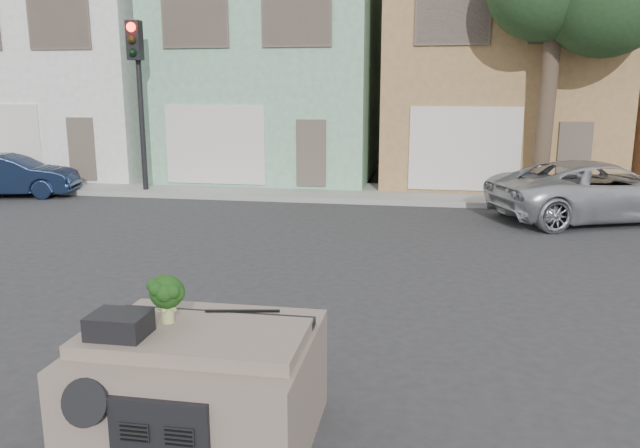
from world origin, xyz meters
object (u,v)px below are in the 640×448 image
(navy_sedan, at_px, (12,196))
(traffic_signal, at_px, (140,109))
(silver_pickup, at_px, (595,220))
(broccoli, at_px, (167,298))

(navy_sedan, bearing_deg, traffic_signal, -90.00)
(silver_pickup, bearing_deg, broccoli, 128.51)
(traffic_signal, bearing_deg, silver_pickup, -7.10)
(silver_pickup, bearing_deg, navy_sedan, 66.61)
(broccoli, bearing_deg, traffic_signal, 116.40)
(silver_pickup, relative_size, broccoli, 11.62)
(silver_pickup, xyz_separation_m, traffic_signal, (-12.54, 1.56, 2.55))
(navy_sedan, distance_m, broccoli, 15.26)
(traffic_signal, distance_m, broccoli, 13.99)
(navy_sedan, relative_size, silver_pickup, 0.73)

